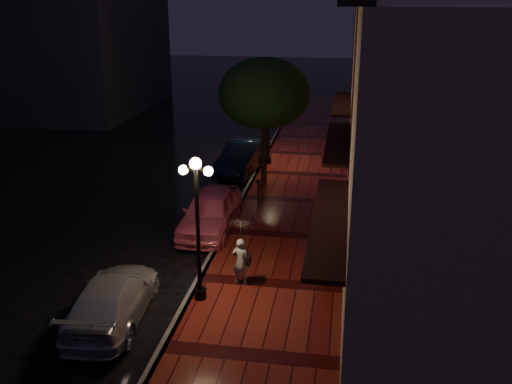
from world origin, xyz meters
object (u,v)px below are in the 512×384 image
Objects in this scene: street_tree at (264,95)px; streetlamp_near at (198,221)px; navy_car at (243,157)px; silver_car at (112,299)px; pink_car at (210,211)px; parking_meter at (258,191)px; streetlamp_far at (268,117)px; woman_with_umbrella at (241,242)px.

streetlamp_near is at bearing -91.35° from street_tree.
street_tree is at bearing 88.65° from streetlamp_near.
navy_car is 1.03× the size of silver_car.
pink_car is 7.62m from navy_car.
streetlamp_far is at bearing 101.47° from parking_meter.
streetlamp_near is 11.12m from street_tree.
pink_car is 0.99× the size of navy_car.
street_tree is 10.32m from woman_with_umbrella.
streetlamp_far is 0.74× the size of street_tree.
parking_meter is at bearing -112.03° from silver_car.
streetlamp_near is at bearing -90.00° from streetlamp_far.
woman_with_umbrella is (1.97, -4.20, 0.76)m from pink_car.
street_tree is at bearing -75.51° from woman_with_umbrella.
parking_meter is (1.48, 2.24, 0.13)m from pink_car.
woman_with_umbrella is at bearing -64.85° from pink_car.
parking_meter is (1.65, -5.38, 0.15)m from navy_car.
streetlamp_near is 0.95× the size of silver_car.
streetlamp_near is 3.40× the size of parking_meter.
streetlamp_near reaches higher than navy_car.
streetlamp_far is at bearing 94.91° from street_tree.
streetlamp_far is 15.56m from silver_car.
woman_with_umbrella is at bearing 45.89° from streetlamp_near.
streetlamp_far is at bearing -75.39° from woman_with_umbrella.
silver_car is at bearing -100.28° from parking_meter.
streetlamp_near reaches higher than woman_with_umbrella.
streetlamp_far reaches higher than parking_meter.
streetlamp_far is 13.03m from woman_with_umbrella.
streetlamp_far reaches higher than navy_car.
parking_meter is (2.70, 8.78, 0.26)m from silver_car.
silver_car is 4.06m from woman_with_umbrella.
navy_car is at bearing -99.20° from silver_car.
navy_car is (-0.16, 7.62, -0.02)m from pink_car.
parking_meter is at bearing -85.52° from street_tree.
silver_car is (-1.21, -6.54, -0.13)m from pink_car.
navy_car is 14.20m from silver_car.
silver_car is (-2.16, -15.29, -1.94)m from streetlamp_far.
street_tree is at bearing -85.09° from streetlamp_far.
pink_car reaches higher than silver_car.
woman_with_umbrella is at bearing -85.48° from streetlamp_far.
streetlamp_near is 5.64m from pink_car.
pink_car is at bearing -81.33° from navy_car.
navy_car is at bearing -134.60° from streetlamp_far.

